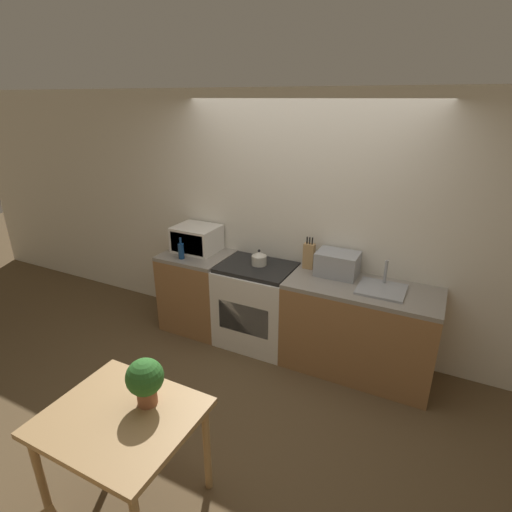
{
  "coord_description": "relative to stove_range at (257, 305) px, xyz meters",
  "views": [
    {
      "loc": [
        1.35,
        -2.61,
        2.51
      ],
      "look_at": [
        -0.3,
        0.66,
        1.05
      ],
      "focal_mm": 28.0,
      "sensor_mm": 36.0,
      "label": 1
    }
  ],
  "objects": [
    {
      "name": "toaster_oven",
      "position": [
        0.8,
        0.15,
        0.57
      ],
      "size": [
        0.39,
        0.28,
        0.23
      ],
      "color": "#999BA0",
      "rests_on": "counter_right_run"
    },
    {
      "name": "counter_right_run",
      "position": [
        1.09,
        0.0,
        0.0
      ],
      "size": [
        1.39,
        0.62,
        0.9
      ],
      "color": "olive",
      "rests_on": "ground_plane"
    },
    {
      "name": "stove_range",
      "position": [
        0.0,
        0.0,
        0.0
      ],
      "size": [
        0.78,
        0.62,
        0.9
      ],
      "color": "silver",
      "rests_on": "ground_plane"
    },
    {
      "name": "counter_left_run",
      "position": [
        -0.75,
        0.0,
        0.0
      ],
      "size": [
        0.72,
        0.62,
        0.9
      ],
      "color": "olive",
      "rests_on": "ground_plane"
    },
    {
      "name": "ground_plane",
      "position": [
        0.34,
        -0.76,
        -0.45
      ],
      "size": [
        16.0,
        16.0,
        0.0
      ],
      "primitive_type": "plane",
      "color": "brown"
    },
    {
      "name": "microwave",
      "position": [
        -0.79,
        0.09,
        0.59
      ],
      "size": [
        0.47,
        0.4,
        0.28
      ],
      "color": "silver",
      "rests_on": "counter_left_run"
    },
    {
      "name": "knife_block",
      "position": [
        0.49,
        0.18,
        0.59
      ],
      "size": [
        0.11,
        0.07,
        0.33
      ],
      "color": "tan",
      "rests_on": "counter_right_run"
    },
    {
      "name": "bottle",
      "position": [
        -0.81,
        -0.18,
        0.54
      ],
      "size": [
        0.06,
        0.06,
        0.23
      ],
      "color": "navy",
      "rests_on": "counter_left_run"
    },
    {
      "name": "potted_plant",
      "position": [
        0.2,
        -1.91,
        0.48
      ],
      "size": [
        0.23,
        0.23,
        0.31
      ],
      "color": "#9E5B3D",
      "rests_on": "dining_table"
    },
    {
      "name": "dining_table",
      "position": [
        0.12,
        -2.07,
        0.2
      ],
      "size": [
        0.89,
        0.77,
        0.74
      ],
      "color": "tan",
      "rests_on": "ground_plane"
    },
    {
      "name": "kettle",
      "position": [
        0.01,
        0.04,
        0.52
      ],
      "size": [
        0.15,
        0.15,
        0.17
      ],
      "color": "beige",
      "rests_on": "stove_range"
    },
    {
      "name": "sink_basin",
      "position": [
        1.25,
        0.01,
        0.47
      ],
      "size": [
        0.41,
        0.37,
        0.24
      ],
      "color": "#999BA0",
      "rests_on": "counter_right_run"
    },
    {
      "name": "wall_back",
      "position": [
        0.34,
        0.34,
        0.85
      ],
      "size": [
        10.0,
        0.06,
        2.6
      ],
      "color": "silver",
      "rests_on": "ground_plane"
    }
  ]
}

